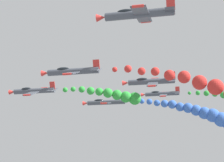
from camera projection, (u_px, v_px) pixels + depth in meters
airplane_lead at (34, 91)px, 71.87m from camera, size 8.97×10.35×3.98m
smoke_trail_lead at (117, 95)px, 70.46m from camera, size 5.44×15.86×3.65m
airplane_left_inner at (72, 71)px, 57.98m from camera, size 9.07×10.35×3.71m
airplane_right_inner at (106, 102)px, 80.32m from camera, size 9.39×10.35×3.09m
smoke_trail_right_inner at (212, 117)px, 74.32m from camera, size 3.48×24.41×8.96m
airplane_left_outer at (150, 81)px, 66.43m from camera, size 8.90×10.35×4.18m
airplane_right_outer at (138, 14)px, 44.38m from camera, size 9.38×10.35×3.12m
airplane_trailing at (161, 94)px, 91.69m from camera, size 9.14×10.35×3.54m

